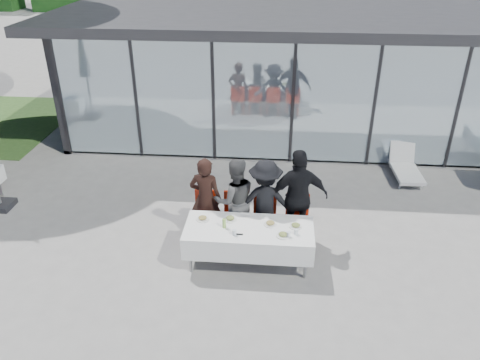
% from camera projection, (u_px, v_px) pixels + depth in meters
% --- Properties ---
extents(ground, '(90.00, 90.00, 0.00)m').
position_uv_depth(ground, '(235.00, 256.00, 8.67)').
color(ground, gray).
rests_on(ground, ground).
extents(pavilion, '(14.80, 8.80, 3.44)m').
position_uv_depth(pavilion, '(323.00, 44.00, 14.65)').
color(pavilion, gray).
rests_on(pavilion, ground).
extents(dining_table, '(2.26, 0.96, 0.75)m').
position_uv_depth(dining_table, '(249.00, 237.00, 8.26)').
color(dining_table, white).
rests_on(dining_table, ground).
extents(diner_a, '(0.69, 0.69, 1.69)m').
position_uv_depth(diner_a, '(206.00, 199.00, 8.85)').
color(diner_a, black).
rests_on(diner_a, ground).
extents(diner_chair_a, '(0.44, 0.44, 0.97)m').
position_uv_depth(diner_chair_a, '(206.00, 213.00, 8.98)').
color(diner_chair_a, red).
rests_on(diner_chair_a, ground).
extents(diner_b, '(1.03, 1.03, 1.69)m').
position_uv_depth(diner_b, '(235.00, 200.00, 8.80)').
color(diner_b, '#4E4E4E').
rests_on(diner_b, ground).
extents(diner_chair_b, '(0.44, 0.44, 0.97)m').
position_uv_depth(diner_chair_b, '(235.00, 214.00, 8.94)').
color(diner_chair_b, red).
rests_on(diner_chair_b, ground).
extents(diner_c, '(1.12, 1.12, 1.68)m').
position_uv_depth(diner_c, '(265.00, 201.00, 8.76)').
color(diner_c, black).
rests_on(diner_c, ground).
extents(diner_chair_c, '(0.44, 0.44, 0.97)m').
position_uv_depth(diner_chair_c, '(265.00, 215.00, 8.90)').
color(diner_chair_c, red).
rests_on(diner_chair_c, ground).
extents(diner_d, '(1.33, 1.33, 1.91)m').
position_uv_depth(diner_d, '(298.00, 198.00, 8.66)').
color(diner_d, black).
rests_on(diner_d, ground).
extents(diner_chair_d, '(0.44, 0.44, 0.97)m').
position_uv_depth(diner_chair_d, '(297.00, 217.00, 8.85)').
color(diner_chair_d, red).
rests_on(diner_chair_d, ground).
extents(plate_a, '(0.23, 0.23, 0.07)m').
position_uv_depth(plate_a, '(203.00, 218.00, 8.37)').
color(plate_a, white).
rests_on(plate_a, dining_table).
extents(plate_b, '(0.23, 0.23, 0.07)m').
position_uv_depth(plate_b, '(230.00, 219.00, 8.36)').
color(plate_b, white).
rests_on(plate_b, dining_table).
extents(plate_c, '(0.23, 0.23, 0.07)m').
position_uv_depth(plate_c, '(270.00, 223.00, 8.22)').
color(plate_c, white).
rests_on(plate_c, dining_table).
extents(plate_d, '(0.23, 0.23, 0.07)m').
position_uv_depth(plate_d, '(296.00, 226.00, 8.16)').
color(plate_d, white).
rests_on(plate_d, dining_table).
extents(plate_extra, '(0.23, 0.23, 0.07)m').
position_uv_depth(plate_extra, '(283.00, 235.00, 7.92)').
color(plate_extra, white).
rests_on(plate_extra, dining_table).
extents(juice_bottle, '(0.06, 0.06, 0.17)m').
position_uv_depth(juice_bottle, '(224.00, 223.00, 8.12)').
color(juice_bottle, '#8AB94D').
rests_on(juice_bottle, dining_table).
extents(drinking_glasses, '(1.12, 0.18, 0.10)m').
position_uv_depth(drinking_glasses, '(273.00, 233.00, 7.93)').
color(drinking_glasses, silver).
rests_on(drinking_glasses, dining_table).
extents(folded_eyeglasses, '(0.14, 0.03, 0.01)m').
position_uv_depth(folded_eyeglasses, '(239.00, 234.00, 7.97)').
color(folded_eyeglasses, black).
rests_on(folded_eyeglasses, dining_table).
extents(lounger, '(0.65, 1.35, 0.72)m').
position_uv_depth(lounger, '(405.00, 166.00, 11.38)').
color(lounger, silver).
rests_on(lounger, ground).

